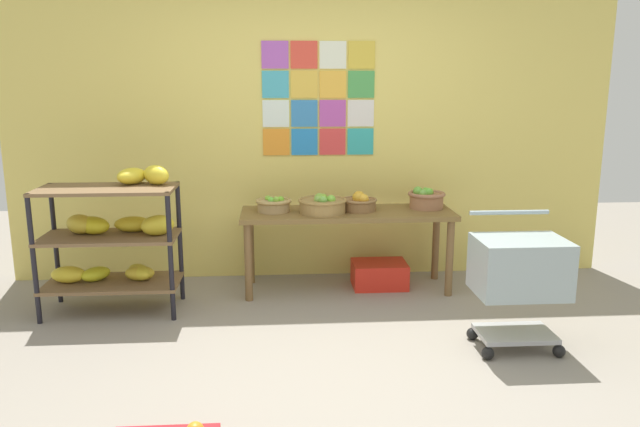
{
  "coord_description": "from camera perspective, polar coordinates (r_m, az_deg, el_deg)",
  "views": [
    {
      "loc": [
        -0.3,
        -3.36,
        1.7
      ],
      "look_at": [
        0.0,
        0.97,
        0.75
      ],
      "focal_mm": 34.42,
      "sensor_mm": 36.0,
      "label": 1
    }
  ],
  "objects": [
    {
      "name": "ground",
      "position": [
        3.78,
        1.04,
        -14.47
      ],
      "size": [
        9.77,
        9.77,
        0.0
      ],
      "primitive_type": "plane",
      "color": "gray"
    },
    {
      "name": "back_wall_with_art",
      "position": [
        5.29,
        -0.74,
        9.46
      ],
      "size": [
        5.17,
        0.07,
        2.88
      ],
      "color": "#E4CF63",
      "rests_on": "ground"
    },
    {
      "name": "banana_shelf_unit",
      "position": [
        4.79,
        -18.55,
        -1.78
      ],
      "size": [
        0.99,
        0.53,
        1.09
      ],
      "color": "black",
      "rests_on": "ground"
    },
    {
      "name": "display_table",
      "position": [
        4.99,
        2.55,
        -0.7
      ],
      "size": [
        1.72,
        0.56,
        0.66
      ],
      "color": "brown",
      "rests_on": "ground"
    },
    {
      "name": "fruit_basket_right",
      "position": [
        4.96,
        -4.33,
        0.86
      ],
      "size": [
        0.29,
        0.29,
        0.12
      ],
      "color": "tan",
      "rests_on": "display_table"
    },
    {
      "name": "fruit_basket_back_right",
      "position": [
        4.87,
        0.23,
        0.81
      ],
      "size": [
        0.39,
        0.39,
        0.16
      ],
      "color": "olive",
      "rests_on": "display_table"
    },
    {
      "name": "fruit_basket_left",
      "position": [
        5.15,
        9.84,
        1.4
      ],
      "size": [
        0.31,
        0.31,
        0.18
      ],
      "color": "#A06C49",
      "rests_on": "display_table"
    },
    {
      "name": "fruit_basket_centre",
      "position": [
        4.99,
        3.7,
        1.05
      ],
      "size": [
        0.29,
        0.29,
        0.16
      ],
      "color": "olive",
      "rests_on": "display_table"
    },
    {
      "name": "produce_crate_under_table",
      "position": [
        5.2,
        5.53,
        -5.65
      ],
      "size": [
        0.45,
        0.33,
        0.21
      ],
      "primitive_type": "cube",
      "color": "red",
      "rests_on": "ground"
    },
    {
      "name": "shopping_cart",
      "position": [
        4.09,
        18.04,
        -5.15
      ],
      "size": [
        0.56,
        0.45,
        0.87
      ],
      "rotation": [
        0.0,
        0.0,
        -0.17
      ],
      "color": "black",
      "rests_on": "ground"
    }
  ]
}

